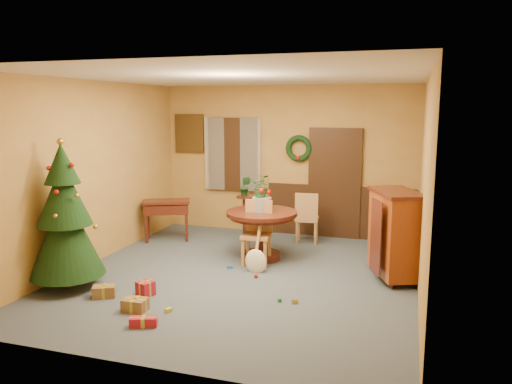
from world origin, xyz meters
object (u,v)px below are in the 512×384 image
at_px(chair_near, 257,230).
at_px(sideboard, 395,232).
at_px(christmas_tree, 65,218).
at_px(dining_table, 262,226).
at_px(writing_desk, 166,210).

relative_size(chair_near, sideboard, 0.78).
xyz_separation_m(chair_near, christmas_tree, (-2.18, -1.83, 0.44)).
distance_m(dining_table, christmas_tree, 3.04).
xyz_separation_m(writing_desk, sideboard, (4.15, -0.95, 0.12)).
bearing_deg(dining_table, sideboard, -9.65).
distance_m(chair_near, sideboard, 2.12).
bearing_deg(christmas_tree, chair_near, 39.98).
relative_size(dining_table, writing_desk, 1.22).
bearing_deg(christmas_tree, writing_desk, 86.87).
height_order(christmas_tree, sideboard, christmas_tree).
bearing_deg(chair_near, sideboard, -3.28).
distance_m(christmas_tree, writing_desk, 2.69).
bearing_deg(chair_near, writing_desk, 158.00).
relative_size(chair_near, writing_desk, 1.06).
distance_m(chair_near, christmas_tree, 2.88).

